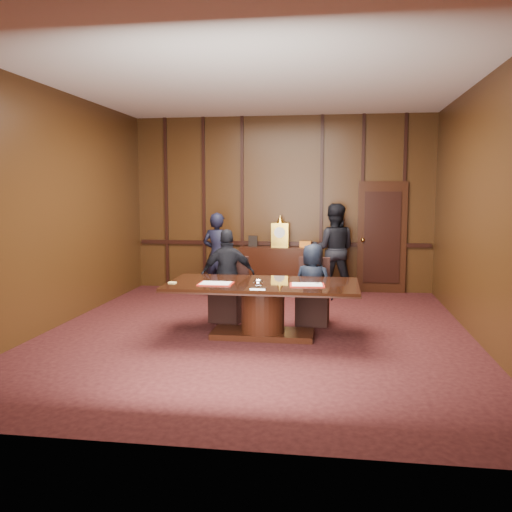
{
  "coord_description": "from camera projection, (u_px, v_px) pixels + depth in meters",
  "views": [
    {
      "loc": [
        1.09,
        -7.44,
        2.01
      ],
      "look_at": [
        -0.07,
        0.47,
        1.05
      ],
      "focal_mm": 38.0,
      "sensor_mm": 36.0,
      "label": 1
    }
  ],
  "objects": [
    {
      "name": "chair_left",
      "position": [
        229.0,
        302.0,
        8.44
      ],
      "size": [
        0.58,
        0.58,
        0.99
      ],
      "rotation": [
        0.0,
        0.0,
        -0.24
      ],
      "color": "black",
      "rests_on": "ground"
    },
    {
      "name": "folder_left",
      "position": [
        216.0,
        283.0,
        7.32
      ],
      "size": [
        0.46,
        0.33,
        0.02
      ],
      "rotation": [
        0.0,
        0.0,
        0.01
      ],
      "color": "#B31C10",
      "rests_on": "conference_table"
    },
    {
      "name": "folder_right",
      "position": [
        307.0,
        285.0,
        7.21
      ],
      "size": [
        0.49,
        0.37,
        0.02
      ],
      "rotation": [
        0.0,
        0.0,
        0.08
      ],
      "color": "#B31C10",
      "rests_on": "conference_table"
    },
    {
      "name": "witness_left",
      "position": [
        217.0,
        255.0,
        10.27
      ],
      "size": [
        0.65,
        0.49,
        1.61
      ],
      "primitive_type": "imported",
      "rotation": [
        0.0,
        0.0,
        2.95
      ],
      "color": "black",
      "rests_on": "ground"
    },
    {
      "name": "signatory_right",
      "position": [
        313.0,
        284.0,
        8.14
      ],
      "size": [
        0.7,
        0.56,
        1.23
      ],
      "primitive_type": "imported",
      "rotation": [
        0.0,
        0.0,
        2.82
      ],
      "color": "black",
      "rests_on": "ground"
    },
    {
      "name": "conference_table",
      "position": [
        263.0,
        301.0,
        7.46
      ],
      "size": [
        2.62,
        1.32,
        0.76
      ],
      "color": "black",
      "rests_on": "ground"
    },
    {
      "name": "signatory_left",
      "position": [
        228.0,
        276.0,
        8.31
      ],
      "size": [
        0.9,
        0.57,
        1.43
      ],
      "primitive_type": "imported",
      "rotation": [
        0.0,
        0.0,
        3.42
      ],
      "color": "black",
      "rests_on": "ground"
    },
    {
      "name": "chair_right",
      "position": [
        313.0,
        304.0,
        8.25
      ],
      "size": [
        0.51,
        0.51,
        0.99
      ],
      "rotation": [
        0.0,
        0.0,
        -0.05
      ],
      "color": "black",
      "rests_on": "ground"
    },
    {
      "name": "room",
      "position": [
        262.0,
        212.0,
        7.62
      ],
      "size": [
        7.0,
        7.04,
        3.5
      ],
      "color": "black",
      "rests_on": "ground"
    },
    {
      "name": "witness_right",
      "position": [
        334.0,
        249.0,
        10.49
      ],
      "size": [
        0.88,
        0.7,
        1.77
      ],
      "primitive_type": "imported",
      "rotation": [
        0.0,
        0.0,
        3.11
      ],
      "color": "black",
      "rests_on": "ground"
    },
    {
      "name": "sideboard",
      "position": [
        280.0,
        268.0,
        10.85
      ],
      "size": [
        1.6,
        0.45,
        1.54
      ],
      "color": "black",
      "rests_on": "ground"
    },
    {
      "name": "inkstand",
      "position": [
        258.0,
        284.0,
        6.98
      ],
      "size": [
        0.2,
        0.14,
        0.12
      ],
      "color": "white",
      "rests_on": "conference_table"
    },
    {
      "name": "notepad",
      "position": [
        172.0,
        283.0,
        7.4
      ],
      "size": [
        0.11,
        0.09,
        0.01
      ],
      "primitive_type": "cube",
      "rotation": [
        0.0,
        0.0,
        -0.18
      ],
      "color": "#E4C86F",
      "rests_on": "conference_table"
    }
  ]
}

